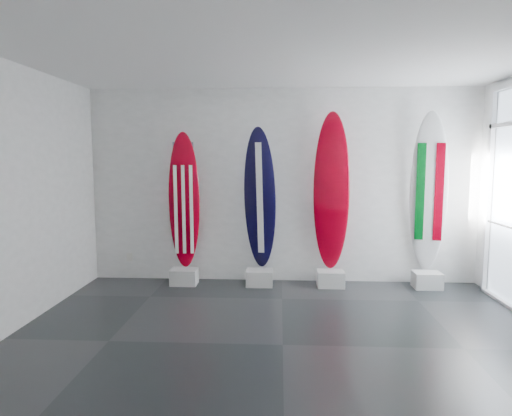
# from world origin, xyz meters

# --- Properties ---
(floor) EXTENTS (6.00, 6.00, 0.00)m
(floor) POSITION_xyz_m (0.00, 0.00, 0.00)
(floor) COLOR black
(floor) RESTS_ON ground
(ceiling) EXTENTS (6.00, 6.00, 0.00)m
(ceiling) POSITION_xyz_m (0.00, 0.00, 3.00)
(ceiling) COLOR white
(ceiling) RESTS_ON wall_back
(wall_back) EXTENTS (6.00, 0.00, 6.00)m
(wall_back) POSITION_xyz_m (0.00, 2.50, 1.50)
(wall_back) COLOR silver
(wall_back) RESTS_ON ground
(wall_front) EXTENTS (6.00, 0.00, 6.00)m
(wall_front) POSITION_xyz_m (0.00, -2.50, 1.50)
(wall_front) COLOR silver
(wall_front) RESTS_ON ground
(display_block_usa) EXTENTS (0.40, 0.30, 0.24)m
(display_block_usa) POSITION_xyz_m (-1.50, 2.18, 0.12)
(display_block_usa) COLOR silver
(display_block_usa) RESTS_ON floor
(surfboard_usa) EXTENTS (0.49, 0.23, 2.09)m
(surfboard_usa) POSITION_xyz_m (-1.50, 2.28, 1.28)
(surfboard_usa) COLOR #9D0013
(surfboard_usa) RESTS_ON display_block_usa
(display_block_navy) EXTENTS (0.40, 0.30, 0.24)m
(display_block_navy) POSITION_xyz_m (-0.34, 2.18, 0.12)
(display_block_navy) COLOR silver
(display_block_navy) RESTS_ON floor
(surfboard_navy) EXTENTS (0.55, 0.43, 2.16)m
(surfboard_navy) POSITION_xyz_m (-0.34, 2.28, 1.32)
(surfboard_navy) COLOR black
(surfboard_navy) RESTS_ON display_block_navy
(display_block_swiss) EXTENTS (0.40, 0.30, 0.24)m
(display_block_swiss) POSITION_xyz_m (0.74, 2.18, 0.12)
(display_block_swiss) COLOR silver
(display_block_swiss) RESTS_ON floor
(surfboard_swiss) EXTENTS (0.56, 0.28, 2.38)m
(surfboard_swiss) POSITION_xyz_m (0.74, 2.28, 1.43)
(surfboard_swiss) COLOR #9D0013
(surfboard_swiss) RESTS_ON display_block_swiss
(display_block_italy) EXTENTS (0.40, 0.30, 0.24)m
(display_block_italy) POSITION_xyz_m (2.17, 2.18, 0.12)
(display_block_italy) COLOR silver
(display_block_italy) RESTS_ON floor
(surfboard_italy) EXTENTS (0.60, 0.43, 2.38)m
(surfboard_italy) POSITION_xyz_m (2.17, 2.28, 1.43)
(surfboard_italy) COLOR white
(surfboard_italy) RESTS_ON display_block_italy
(wall_outlet) EXTENTS (0.09, 0.02, 0.13)m
(wall_outlet) POSITION_xyz_m (-2.45, 2.48, 0.35)
(wall_outlet) COLOR silver
(wall_outlet) RESTS_ON wall_back
(glass_door) EXTENTS (0.12, 1.16, 2.85)m
(glass_door) POSITION_xyz_m (2.97, 1.55, 1.43)
(glass_door) COLOR white
(glass_door) RESTS_ON floor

